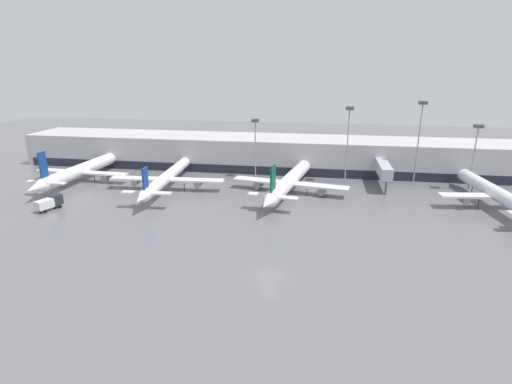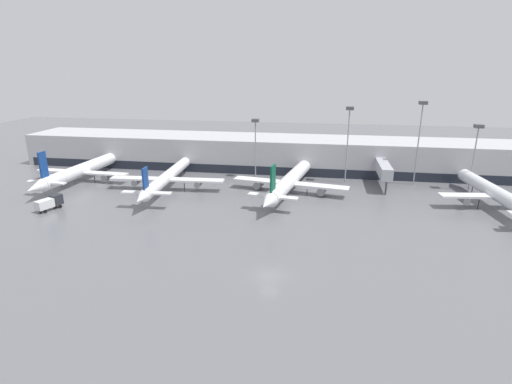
{
  "view_description": "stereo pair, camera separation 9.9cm",
  "coord_description": "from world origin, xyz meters",
  "px_view_note": "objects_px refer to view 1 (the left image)",
  "views": [
    {
      "loc": [
        6.33,
        -50.03,
        28.45
      ],
      "look_at": [
        -6.78,
        29.17,
        3.0
      ],
      "focal_mm": 28.0,
      "sensor_mm": 36.0,
      "label": 1
    },
    {
      "loc": [
        6.43,
        -50.01,
        28.45
      ],
      "look_at": [
        -6.78,
        29.17,
        3.0
      ],
      "focal_mm": 28.0,
      "sensor_mm": 36.0,
      "label": 2
    }
  ],
  "objects_px": {
    "apron_light_mast_2": "(477,138)",
    "apron_light_mast_3": "(349,124)",
    "parked_jet_1": "(497,194)",
    "parked_jet_3": "(81,170)",
    "service_truck_1": "(49,202)",
    "apron_light_mast_4": "(255,131)",
    "parked_jet_0": "(167,178)",
    "parked_jet_2": "(290,181)",
    "apron_light_mast_0": "(421,121)",
    "traffic_cone_1": "(50,206)"
  },
  "relations": [
    {
      "from": "parked_jet_2",
      "to": "apron_light_mast_4",
      "type": "height_order",
      "value": "apron_light_mast_4"
    },
    {
      "from": "parked_jet_1",
      "to": "parked_jet_3",
      "type": "distance_m",
      "value": 96.88
    },
    {
      "from": "service_truck_1",
      "to": "parked_jet_0",
      "type": "bearing_deg",
      "value": -28.67
    },
    {
      "from": "parked_jet_0",
      "to": "parked_jet_3",
      "type": "relative_size",
      "value": 0.98
    },
    {
      "from": "service_truck_1",
      "to": "traffic_cone_1",
      "type": "distance_m",
      "value": 2.15
    },
    {
      "from": "parked_jet_2",
      "to": "apron_light_mast_3",
      "type": "relative_size",
      "value": 2.06
    },
    {
      "from": "apron_light_mast_3",
      "to": "apron_light_mast_4",
      "type": "xyz_separation_m",
      "value": [
        -23.28,
        0.95,
        -2.46
      ]
    },
    {
      "from": "traffic_cone_1",
      "to": "apron_light_mast_0",
      "type": "bearing_deg",
      "value": 21.05
    },
    {
      "from": "service_truck_1",
      "to": "apron_light_mast_2",
      "type": "height_order",
      "value": "apron_light_mast_2"
    },
    {
      "from": "parked_jet_1",
      "to": "apron_light_mast_2",
      "type": "xyz_separation_m",
      "value": [
        -1.07,
        12.65,
        9.47
      ]
    },
    {
      "from": "apron_light_mast_3",
      "to": "parked_jet_2",
      "type": "bearing_deg",
      "value": -141.6
    },
    {
      "from": "parked_jet_1",
      "to": "parked_jet_2",
      "type": "bearing_deg",
      "value": 77.81
    },
    {
      "from": "service_truck_1",
      "to": "apron_light_mast_0",
      "type": "height_order",
      "value": "apron_light_mast_0"
    },
    {
      "from": "apron_light_mast_2",
      "to": "parked_jet_1",
      "type": "bearing_deg",
      "value": -85.18
    },
    {
      "from": "parked_jet_0",
      "to": "apron_light_mast_4",
      "type": "bearing_deg",
      "value": -56.29
    },
    {
      "from": "parked_jet_1",
      "to": "parked_jet_3",
      "type": "bearing_deg",
      "value": 80.23
    },
    {
      "from": "parked_jet_0",
      "to": "parked_jet_1",
      "type": "height_order",
      "value": "parked_jet_1"
    },
    {
      "from": "parked_jet_3",
      "to": "traffic_cone_1",
      "type": "bearing_deg",
      "value": -163.99
    },
    {
      "from": "parked_jet_1",
      "to": "parked_jet_0",
      "type": "bearing_deg",
      "value": 82.22
    },
    {
      "from": "apron_light_mast_0",
      "to": "apron_light_mast_3",
      "type": "height_order",
      "value": "apron_light_mast_0"
    },
    {
      "from": "apron_light_mast_2",
      "to": "apron_light_mast_4",
      "type": "distance_m",
      "value": 52.24
    },
    {
      "from": "parked_jet_3",
      "to": "apron_light_mast_4",
      "type": "xyz_separation_m",
      "value": [
        43.53,
        10.56,
        9.61
      ]
    },
    {
      "from": "service_truck_1",
      "to": "apron_light_mast_2",
      "type": "xyz_separation_m",
      "value": [
        89.89,
        28.73,
        11.01
      ]
    },
    {
      "from": "apron_light_mast_2",
      "to": "apron_light_mast_4",
      "type": "relative_size",
      "value": 1.01
    },
    {
      "from": "parked_jet_3",
      "to": "parked_jet_2",
      "type": "bearing_deg",
      "value": -88.39
    },
    {
      "from": "parked_jet_0",
      "to": "parked_jet_2",
      "type": "xyz_separation_m",
      "value": [
        29.07,
        2.88,
        -0.28
      ]
    },
    {
      "from": "parked_jet_0",
      "to": "apron_light_mast_3",
      "type": "distance_m",
      "value": 45.93
    },
    {
      "from": "parked_jet_3",
      "to": "apron_light_mast_4",
      "type": "relative_size",
      "value": 2.44
    },
    {
      "from": "service_truck_1",
      "to": "traffic_cone_1",
      "type": "height_order",
      "value": "service_truck_1"
    },
    {
      "from": "parked_jet_0",
      "to": "parked_jet_1",
      "type": "bearing_deg",
      "value": -94.16
    },
    {
      "from": "parked_jet_0",
      "to": "service_truck_1",
      "type": "bearing_deg",
      "value": 129.34
    },
    {
      "from": "apron_light_mast_2",
      "to": "apron_light_mast_3",
      "type": "relative_size",
      "value": 0.82
    },
    {
      "from": "parked_jet_0",
      "to": "apron_light_mast_0",
      "type": "bearing_deg",
      "value": -79.53
    },
    {
      "from": "parked_jet_0",
      "to": "parked_jet_1",
      "type": "distance_m",
      "value": 72.26
    },
    {
      "from": "parked_jet_1",
      "to": "service_truck_1",
      "type": "relative_size",
      "value": 6.25
    },
    {
      "from": "parked_jet_3",
      "to": "apron_light_mast_2",
      "type": "xyz_separation_m",
      "value": [
        95.69,
        7.77,
        9.72
      ]
    },
    {
      "from": "apron_light_mast_3",
      "to": "traffic_cone_1",
      "type": "bearing_deg",
      "value": -154.75
    },
    {
      "from": "service_truck_1",
      "to": "apron_light_mast_4",
      "type": "height_order",
      "value": "apron_light_mast_4"
    },
    {
      "from": "parked_jet_1",
      "to": "parked_jet_3",
      "type": "xyz_separation_m",
      "value": [
        -96.76,
        4.88,
        -0.26
      ]
    },
    {
      "from": "parked_jet_1",
      "to": "apron_light_mast_3",
      "type": "height_order",
      "value": "apron_light_mast_3"
    },
    {
      "from": "parked_jet_0",
      "to": "traffic_cone_1",
      "type": "xyz_separation_m",
      "value": [
        -19.8,
        -15.93,
        -2.76
      ]
    },
    {
      "from": "apron_light_mast_0",
      "to": "apron_light_mast_3",
      "type": "xyz_separation_m",
      "value": [
        -16.88,
        -1.11,
        -0.98
      ]
    },
    {
      "from": "parked_jet_1",
      "to": "apron_light_mast_0",
      "type": "height_order",
      "value": "apron_light_mast_0"
    },
    {
      "from": "apron_light_mast_0",
      "to": "apron_light_mast_2",
      "type": "relative_size",
      "value": 1.31
    },
    {
      "from": "apron_light_mast_0",
      "to": "apron_light_mast_3",
      "type": "distance_m",
      "value": 16.95
    },
    {
      "from": "parked_jet_2",
      "to": "service_truck_1",
      "type": "relative_size",
      "value": 6.85
    },
    {
      "from": "parked_jet_2",
      "to": "apron_light_mast_0",
      "type": "relative_size",
      "value": 1.92
    },
    {
      "from": "parked_jet_1",
      "to": "service_truck_1",
      "type": "height_order",
      "value": "parked_jet_1"
    },
    {
      "from": "parked_jet_2",
      "to": "apron_light_mast_4",
      "type": "bearing_deg",
      "value": 51.4
    },
    {
      "from": "parked_jet_0",
      "to": "service_truck_1",
      "type": "xyz_separation_m",
      "value": [
        -18.7,
        -17.21,
        -1.44
      ]
    }
  ]
}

